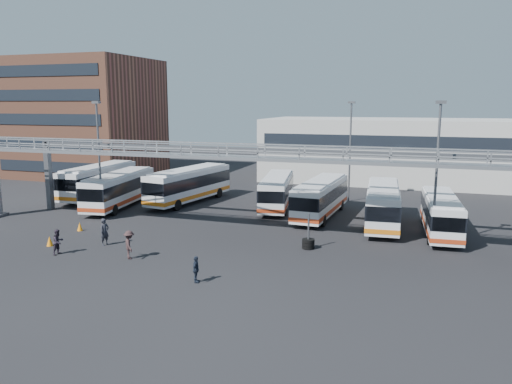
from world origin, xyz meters
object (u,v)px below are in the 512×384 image
(light_pole_mid, at_px, (437,167))
(bus_4, at_px, (277,190))
(bus_5, at_px, (321,197))
(cone_right, at_px, (80,227))
(pedestrian_c, at_px, (129,245))
(tire_stack, at_px, (308,243))
(light_pole_left, at_px, (99,153))
(cone_left, at_px, (50,241))
(bus_6, at_px, (383,204))
(bus_0, at_px, (99,180))
(pedestrian_a, at_px, (105,232))
(pedestrian_b, at_px, (58,242))
(bus_7, at_px, (441,213))
(light_pole_back, at_px, (350,146))
(pedestrian_d, at_px, (196,269))
(bus_2, at_px, (189,184))
(bus_1, at_px, (119,188))

(light_pole_mid, height_order, bus_4, light_pole_mid)
(bus_5, bearing_deg, cone_right, -144.19)
(bus_4, xyz_separation_m, pedestrian_c, (-4.69, -18.37, -0.82))
(tire_stack, bearing_deg, light_pole_left, 168.45)
(light_pole_left, xyz_separation_m, cone_right, (1.42, -4.96, -5.39))
(bus_4, distance_m, cone_left, 21.22)
(cone_right, bearing_deg, tire_stack, 2.85)
(bus_6, bearing_deg, bus_0, 169.50)
(pedestrian_a, xyz_separation_m, pedestrian_b, (-1.67, -2.85, -0.11))
(bus_7, bearing_deg, bus_5, 158.99)
(light_pole_back, xyz_separation_m, pedestrian_a, (-14.21, -21.80, -4.75))
(bus_6, bearing_deg, bus_7, -22.14)
(pedestrian_a, bearing_deg, bus_0, 52.69)
(pedestrian_b, height_order, cone_left, pedestrian_b)
(pedestrian_d, distance_m, cone_right, 15.78)
(bus_4, height_order, bus_5, bus_5)
(pedestrian_b, relative_size, pedestrian_d, 1.12)
(bus_4, bearing_deg, bus_2, 171.24)
(light_pole_left, bearing_deg, tire_stack, -11.55)
(pedestrian_c, bearing_deg, cone_left, 44.92)
(pedestrian_a, xyz_separation_m, pedestrian_c, (3.42, -2.18, -0.03))
(light_pole_left, xyz_separation_m, bus_7, (28.62, 3.01, -4.04))
(light_pole_left, distance_m, pedestrian_c, 14.40)
(bus_4, bearing_deg, cone_left, -133.85)
(bus_0, bearing_deg, tire_stack, -27.60)
(cone_right, bearing_deg, pedestrian_b, -64.58)
(bus_2, distance_m, pedestrian_d, 23.32)
(bus_5, bearing_deg, bus_1, -170.59)
(bus_0, height_order, cone_left, bus_0)
(pedestrian_b, distance_m, cone_right, 6.32)
(tire_stack, bearing_deg, pedestrian_d, -118.11)
(light_pole_mid, distance_m, bus_6, 7.71)
(pedestrian_d, bearing_deg, light_pole_mid, -57.80)
(light_pole_back, xyz_separation_m, bus_4, (-6.10, -5.62, -3.97))
(light_pole_mid, distance_m, bus_2, 25.34)
(cone_left, distance_m, cone_right, 4.33)
(bus_1, height_order, bus_5, bus_1)
(bus_5, xyz_separation_m, bus_7, (9.97, -3.05, -0.14))
(tire_stack, bearing_deg, bus_6, 62.86)
(bus_5, xyz_separation_m, cone_left, (-16.49, -15.29, -1.48))
(pedestrian_d, bearing_deg, light_pole_left, 40.33)
(pedestrian_a, relative_size, tire_stack, 0.78)
(bus_1, distance_m, tire_stack, 22.10)
(light_pole_left, height_order, bus_5, light_pole_left)
(bus_1, xyz_separation_m, tire_stack, (20.55, -7.99, -1.45))
(bus_0, relative_size, pedestrian_a, 5.95)
(pedestrian_c, xyz_separation_m, tire_stack, (10.58, 5.94, -0.52))
(bus_0, height_order, bus_1, bus_0)
(light_pole_back, xyz_separation_m, bus_7, (8.62, -10.99, -4.04))
(light_pole_mid, height_order, bus_5, light_pole_mid)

